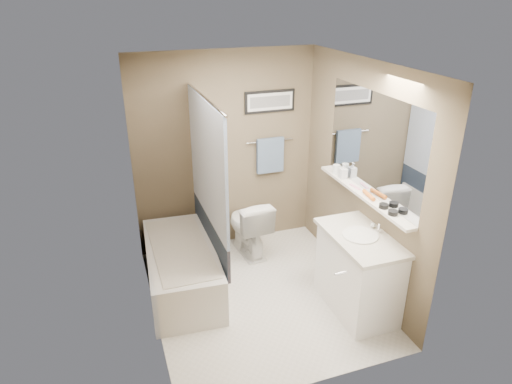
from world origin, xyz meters
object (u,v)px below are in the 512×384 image
object	(u,v)px
vanity	(358,274)
candle_bowl_far	(384,206)
candle_bowl_near	(393,213)
hair_brush_front	(369,195)
bathtub	(182,268)
soap_bottle	(343,171)
toilet	(248,226)
glass_jar	(336,169)

from	to	relation	value
vanity	candle_bowl_far	size ratio (longest dim) A/B	10.00
candle_bowl_near	candle_bowl_far	world-z (taller)	same
candle_bowl_far	hair_brush_front	world-z (taller)	hair_brush_front
bathtub	candle_bowl_near	distance (m)	2.27
vanity	candle_bowl_near	bearing A→B (deg)	-41.81
candle_bowl_far	soap_bottle	distance (m)	0.78
bathtub	toilet	size ratio (longest dim) A/B	2.05
vanity	bathtub	bearing A→B (deg)	151.14
candle_bowl_near	toilet	bearing A→B (deg)	119.49
bathtub	toilet	world-z (taller)	toilet
bathtub	candle_bowl_far	world-z (taller)	candle_bowl_far
candle_bowl_far	soap_bottle	world-z (taller)	soap_bottle
bathtub	vanity	bearing A→B (deg)	-25.89
glass_jar	candle_bowl_near	bearing A→B (deg)	-90.00
candle_bowl_near	soap_bottle	distance (m)	0.92
bathtub	toilet	distance (m)	1.03
toilet	vanity	size ratio (longest dim) A/B	0.81
candle_bowl_near	hair_brush_front	world-z (taller)	hair_brush_front
toilet	candle_bowl_far	size ratio (longest dim) A/B	8.11
toilet	candle_bowl_near	xyz separation A→B (m)	(0.88, -1.55, 0.77)
bathtub	soap_bottle	world-z (taller)	soap_bottle
toilet	soap_bottle	xyz separation A→B (m)	(0.88, -0.63, 0.83)
candle_bowl_far	soap_bottle	xyz separation A→B (m)	(0.00, 0.77, 0.06)
candle_bowl_far	glass_jar	size ratio (longest dim) A/B	0.90
glass_jar	vanity	bearing A→B (deg)	-101.61
hair_brush_front	soap_bottle	distance (m)	0.52
candle_bowl_far	glass_jar	bearing A→B (deg)	90.00
hair_brush_front	bathtub	bearing A→B (deg)	159.23
candle_bowl_far	glass_jar	world-z (taller)	glass_jar
candle_bowl_near	soap_bottle	xyz separation A→B (m)	(0.00, 0.92, 0.06)
candle_bowl_far	bathtub	bearing A→B (deg)	152.37
glass_jar	candle_bowl_far	bearing A→B (deg)	-90.00
vanity	hair_brush_front	world-z (taller)	hair_brush_front
hair_brush_front	glass_jar	bearing A→B (deg)	90.00
toilet	candle_bowl_far	bearing A→B (deg)	117.28
candle_bowl_far	soap_bottle	size ratio (longest dim) A/B	0.54
bathtub	soap_bottle	distance (m)	2.03
soap_bottle	candle_bowl_far	bearing A→B (deg)	-90.00
candle_bowl_near	hair_brush_front	xyz separation A→B (m)	(0.00, 0.40, 0.00)
toilet	soap_bottle	size ratio (longest dim) A/B	4.37
bathtub	vanity	size ratio (longest dim) A/B	1.67
vanity	soap_bottle	xyz separation A→B (m)	(0.19, 0.75, 0.80)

